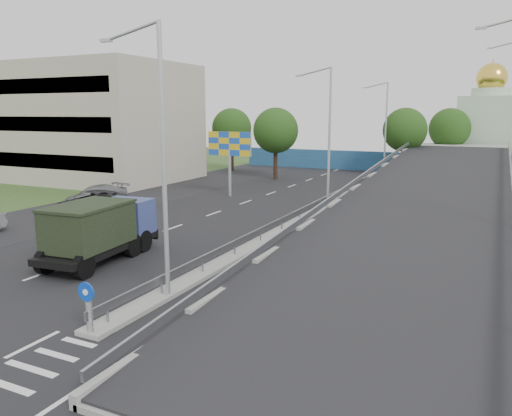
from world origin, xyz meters
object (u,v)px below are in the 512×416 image
Objects in this scene: church at (488,127)px; parked_car_c at (92,202)px; lamp_post_mid at (327,130)px; lamp_post_far at (384,124)px; dump_truck at (101,228)px; sign_bollard at (88,307)px; parked_car_d at (96,196)px; lamp_post_near at (159,148)px; billboard at (230,147)px.

church is 49.32m from parked_car_c.
lamp_post_mid is 1.00× the size of lamp_post_far.
dump_truck is (-15.62, -51.15, -3.69)m from church.
sign_bollard is 20.89m from parked_car_c.
lamp_post_far reaches higher than parked_car_d.
lamp_post_far is at bearing 90.00° from lamp_post_near.
lamp_post_near is at bearing -100.38° from church.
lamp_post_far is 0.73× the size of church.
billboard is at bearing -120.70° from church.
church is at bearing 73.78° from lamp_post_mid.
parked_car_d is (-16.44, 13.90, -5.05)m from lamp_post_near.
dump_truck is (3.38, -19.15, -2.56)m from billboard.
sign_bollard is 0.29× the size of parked_car_c.
lamp_post_mid reaches higher than parked_car_d.
dump_truck is at bearing -108.48° from lamp_post_mid.
lamp_post_mid reaches higher than sign_bollard.
parked_car_d is at bearing -123.29° from church.
church is at bearing 59.78° from parked_car_c.
parked_car_d is (-10.71, 11.05, -0.86)m from dump_truck.
lamp_post_mid is 20.00m from lamp_post_far.
church is 37.23m from billboard.
lamp_post_far is (0.00, 40.00, 0.00)m from lamp_post_near.
lamp_post_far is 1.92× the size of parked_car_d.
lamp_post_near is at bearing -67.51° from billboard.
church is (9.89, 34.00, -0.50)m from lamp_post_mid.
lamp_post_near reaches higher than parked_car_d.
lamp_post_far reaches higher than billboard.
billboard is at bearing 167.62° from lamp_post_mid.
lamp_post_near is at bearing -90.00° from lamp_post_far.
dump_truck is at bearing -44.73° from parked_car_c.
lamp_post_mid reaches higher than dump_truck.
lamp_post_near is at bearing -32.44° from parked_car_d.
sign_bollard is at bearing -91.64° from lamp_post_near.
parked_car_c is at bearing -149.12° from lamp_post_mid.
parked_car_c is at bearing 130.54° from dump_truck.
parked_car_c reaches higher than parked_car_d.
lamp_post_near is 54.90m from church.
church is at bearing 59.30° from billboard.
dump_truck is at bearing -38.13° from parked_car_d.
lamp_post_far reaches higher than parked_car_c.
parked_car_d is (-16.33, 17.73, -0.27)m from sign_bollard.
sign_bollard is 0.32× the size of parked_car_d.
billboard is 1.05× the size of parked_car_d.
sign_bollard is 24.10m from parked_car_d.
billboard is at bearing -116.84° from lamp_post_far.
lamp_post_near is 20.00m from lamp_post_mid.
lamp_post_near is 1.00× the size of lamp_post_mid.
lamp_post_far is 1.75× the size of parked_car_c.
dump_truck is 1.19× the size of parked_car_c.
dump_truck is at bearing -80.00° from billboard.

